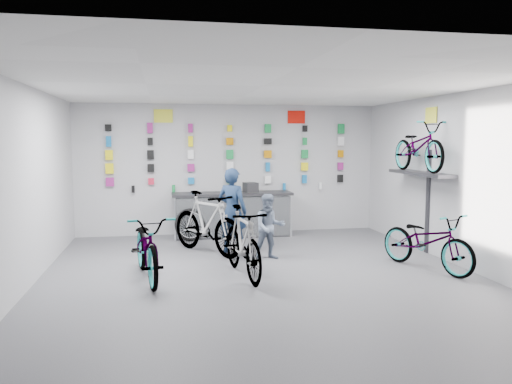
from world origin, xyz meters
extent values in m
plane|color=#4B4B4F|center=(0.00, 0.00, 0.00)|extent=(8.00, 8.00, 0.00)
plane|color=white|center=(0.00, 0.00, 3.00)|extent=(8.00, 8.00, 0.00)
plane|color=silver|center=(0.00, 4.00, 1.50)|extent=(7.00, 0.00, 7.00)
plane|color=silver|center=(0.00, -4.00, 1.50)|extent=(7.00, 0.00, 7.00)
plane|color=silver|center=(-3.50, 0.00, 1.50)|extent=(0.00, 8.00, 8.00)
plane|color=silver|center=(3.50, 0.00, 1.50)|extent=(0.00, 8.00, 8.00)
cube|color=black|center=(0.00, 3.55, 0.45)|extent=(2.60, 0.60, 0.90)
cube|color=silver|center=(0.00, 3.25, 0.48)|extent=(2.60, 0.02, 0.90)
cube|color=silver|center=(-1.30, 3.25, 0.48)|extent=(0.04, 0.04, 0.96)
cube|color=silver|center=(1.30, 3.25, 0.48)|extent=(0.04, 0.04, 0.96)
cube|color=black|center=(0.00, 3.55, 0.97)|extent=(2.70, 0.66, 0.06)
cube|color=#982077|center=(-2.70, 3.93, 1.25)|extent=(0.18, 0.06, 0.20)
cube|color=red|center=(-1.80, 3.93, 1.25)|extent=(0.13, 0.06, 0.15)
cube|color=#1271BC|center=(-0.90, 3.93, 1.25)|extent=(0.14, 0.06, 0.15)
cube|color=#15883C|center=(0.00, 3.93, 1.25)|extent=(0.14, 0.06, 0.14)
cube|color=white|center=(0.90, 3.93, 1.25)|extent=(0.14, 0.06, 0.18)
cube|color=#1271BC|center=(1.80, 3.93, 1.25)|extent=(0.11, 0.06, 0.20)
cube|color=black|center=(2.70, 3.93, 1.25)|extent=(0.13, 0.06, 0.18)
cube|color=yellow|center=(-2.70, 3.93, 1.55)|extent=(0.17, 0.06, 0.23)
cube|color=black|center=(-1.80, 3.93, 1.55)|extent=(0.15, 0.06, 0.19)
cube|color=#982077|center=(-0.90, 3.93, 1.55)|extent=(0.16, 0.06, 0.17)
cube|color=white|center=(0.00, 3.93, 1.55)|extent=(0.15, 0.06, 0.24)
cube|color=#1271BC|center=(0.90, 3.93, 1.55)|extent=(0.10, 0.06, 0.22)
cube|color=yellow|center=(1.80, 3.93, 1.55)|extent=(0.16, 0.06, 0.19)
cube|color=#982077|center=(2.70, 3.93, 1.55)|extent=(0.13, 0.06, 0.18)
cube|color=yellow|center=(-2.70, 3.93, 1.85)|extent=(0.16, 0.06, 0.22)
cube|color=black|center=(-1.80, 3.93, 1.85)|extent=(0.15, 0.06, 0.21)
cube|color=white|center=(-0.90, 3.93, 1.85)|extent=(0.13, 0.06, 0.20)
cube|color=#15883C|center=(0.00, 3.93, 1.85)|extent=(0.16, 0.06, 0.21)
cube|color=#CD7A02|center=(0.90, 3.93, 1.85)|extent=(0.18, 0.06, 0.17)
cube|color=#15883C|center=(1.80, 3.93, 1.85)|extent=(0.16, 0.06, 0.20)
cube|color=#CD7A02|center=(2.70, 3.93, 1.85)|extent=(0.13, 0.06, 0.17)
cube|color=#1271BC|center=(-2.70, 3.93, 2.15)|extent=(0.11, 0.06, 0.23)
cube|color=black|center=(-1.80, 3.93, 2.15)|extent=(0.12, 0.06, 0.17)
cube|color=yellow|center=(-0.90, 3.93, 2.15)|extent=(0.10, 0.06, 0.24)
cube|color=#CD7A02|center=(0.00, 3.93, 2.15)|extent=(0.16, 0.06, 0.16)
cube|color=black|center=(0.90, 3.93, 2.15)|extent=(0.18, 0.06, 0.14)
cube|color=#15883C|center=(1.80, 3.93, 2.15)|extent=(0.10, 0.06, 0.17)
cube|color=white|center=(2.70, 3.93, 2.15)|extent=(0.15, 0.06, 0.21)
cube|color=black|center=(-2.70, 3.93, 2.45)|extent=(0.14, 0.06, 0.15)
cube|color=#982077|center=(-1.80, 3.93, 2.45)|extent=(0.12, 0.06, 0.24)
cube|color=#982077|center=(-0.90, 3.93, 2.45)|extent=(0.10, 0.06, 0.20)
cube|color=yellow|center=(0.00, 3.93, 2.45)|extent=(0.10, 0.06, 0.15)
cube|color=#15883C|center=(0.90, 3.93, 2.45)|extent=(0.15, 0.06, 0.20)
cube|color=black|center=(1.80, 3.93, 2.45)|extent=(0.11, 0.06, 0.15)
cube|color=#15883C|center=(2.70, 3.93, 2.45)|extent=(0.15, 0.06, 0.23)
cylinder|color=black|center=(-2.20, 3.91, 1.08)|extent=(0.07, 0.07, 0.16)
cylinder|color=#15883C|center=(-1.30, 3.91, 1.08)|extent=(0.07, 0.07, 0.16)
cylinder|color=yellow|center=(0.40, 3.91, 1.08)|extent=(0.07, 0.07, 0.16)
cylinder|color=#1271BC|center=(1.30, 3.91, 1.08)|extent=(0.07, 0.07, 0.16)
cylinder|color=white|center=(2.20, 3.91, 1.08)|extent=(0.07, 0.07, 0.16)
cube|color=#333338|center=(3.30, 1.20, 1.55)|extent=(0.38, 1.90, 0.06)
cube|color=#333338|center=(3.48, 1.20, 1.00)|extent=(0.04, 0.10, 2.00)
cube|color=yellow|center=(-1.50, 3.98, 2.72)|extent=(0.42, 0.02, 0.30)
cube|color=red|center=(1.60, 3.98, 2.72)|extent=(0.42, 0.02, 0.30)
cube|color=yellow|center=(3.48, 1.20, 2.65)|extent=(0.02, 0.40, 0.30)
imported|color=gray|center=(-1.79, 0.30, 0.52)|extent=(1.02, 2.08, 1.05)
imported|color=gray|center=(-0.30, 0.15, 0.57)|extent=(0.77, 1.93, 1.13)
imported|color=gray|center=(2.82, 0.03, 0.49)|extent=(1.28, 1.99, 0.99)
imported|color=gray|center=(-0.72, 1.90, 0.60)|extent=(1.57, 1.97, 1.20)
imported|color=gray|center=(3.25, 1.20, 2.05)|extent=(0.63, 1.80, 0.95)
imported|color=#162844|center=(-0.23, 1.85, 0.83)|extent=(0.72, 0.68, 1.65)
imported|color=slate|center=(0.37, 1.25, 0.60)|extent=(0.59, 0.47, 1.21)
torus|color=black|center=(-0.97, 3.17, 0.35)|extent=(0.74, 0.39, 0.72)
torus|color=silver|center=(-0.97, 3.17, 0.35)|extent=(0.59, 0.29, 0.58)
cube|color=black|center=(0.42, 3.55, 1.11)|extent=(0.34, 0.36, 0.22)
camera|label=1|loc=(-1.53, -7.56, 2.19)|focal=35.00mm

